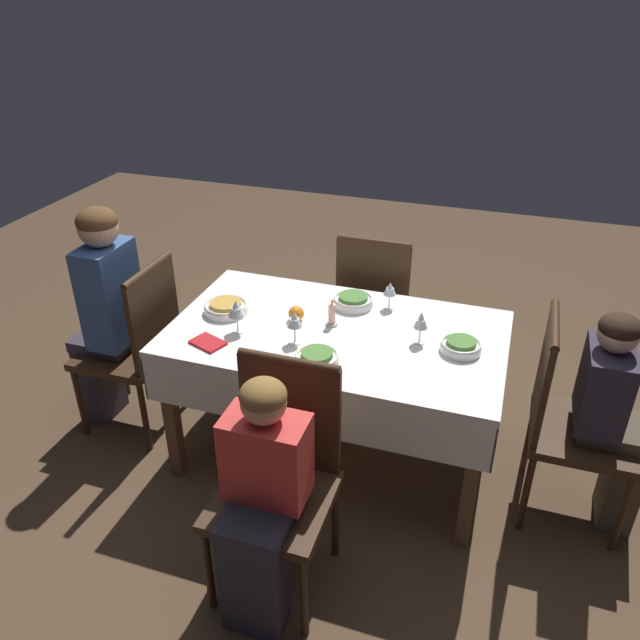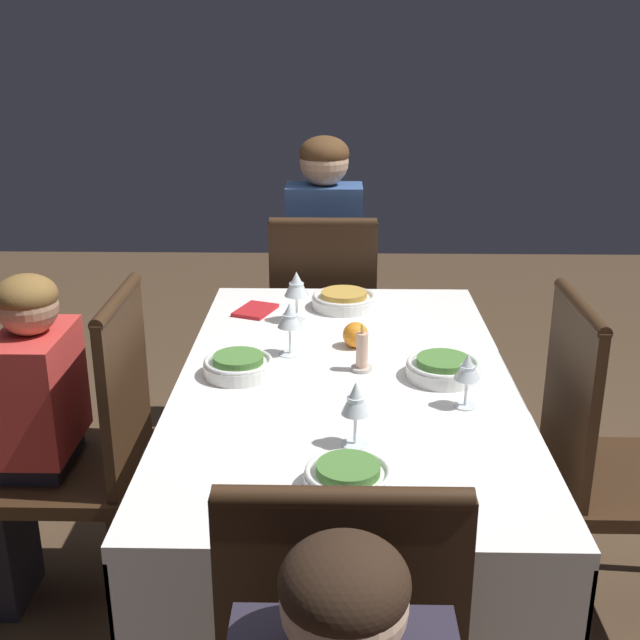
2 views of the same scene
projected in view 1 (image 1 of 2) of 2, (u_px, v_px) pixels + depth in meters
ground_plane at (335, 453)px, 3.23m from camera, size 8.00×8.00×0.00m
dining_table at (336, 347)px, 2.91m from camera, size 1.53×0.89×0.74m
chair_east at (137, 341)px, 3.20m from camera, size 0.44×0.44×0.96m
chair_north at (280, 470)px, 2.38m from camera, size 0.44×0.44×0.96m
chair_west at (567, 414)px, 2.68m from camera, size 0.44×0.44×0.96m
chair_south at (376, 303)px, 3.57m from camera, size 0.44×0.44×0.96m
person_adult_denim at (105, 307)px, 3.16m from camera, size 0.34×0.30×1.23m
person_child_red at (261, 496)px, 2.22m from camera, size 0.30×0.33×1.01m
person_child_dark at (613, 414)px, 2.61m from camera, size 0.33×0.30×1.03m
bowl_east at (226, 307)px, 3.01m from camera, size 0.21×0.21×0.06m
wine_glass_east at (236, 309)px, 2.80m from camera, size 0.08×0.08×0.16m
bowl_north at (318, 358)px, 2.62m from camera, size 0.19×0.19×0.06m
wine_glass_north at (295, 321)px, 2.72m from camera, size 0.07×0.07×0.15m
bowl_west at (461, 346)px, 2.70m from camera, size 0.18×0.18×0.06m
wine_glass_west at (421, 321)px, 2.73m from camera, size 0.06×0.06×0.15m
bowl_south at (353, 301)px, 3.07m from camera, size 0.20×0.20×0.06m
wine_glass_south at (390, 290)px, 3.01m from camera, size 0.06×0.06×0.14m
candle_centerpiece at (332, 316)px, 2.89m from camera, size 0.06×0.06×0.13m
orange_fruit at (296, 314)px, 2.93m from camera, size 0.07×0.07×0.07m
napkin_red_folded at (208, 343)px, 2.76m from camera, size 0.17×0.15×0.01m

